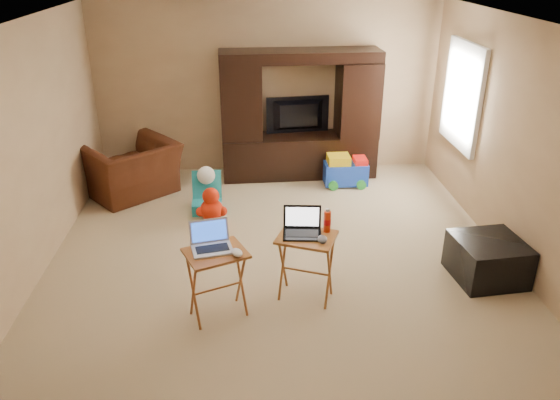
{
  "coord_description": "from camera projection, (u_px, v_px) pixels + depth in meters",
  "views": [
    {
      "loc": [
        -0.32,
        -5.2,
        3.12
      ],
      "look_at": [
        0.0,
        -0.2,
        0.8
      ],
      "focal_mm": 35.0,
      "sensor_mm": 36.0,
      "label": 1
    }
  ],
  "objects": [
    {
      "name": "tray_table_left",
      "position": [
        217.0,
        284.0,
        4.96
      ],
      "size": [
        0.64,
        0.59,
        0.68
      ],
      "primitive_type": "cube",
      "rotation": [
        0.0,
        0.0,
        0.41
      ],
      "color": "#AB6729",
      "rests_on": "floor"
    },
    {
      "name": "wall_right",
      "position": [
        519.0,
        146.0,
        5.66
      ],
      "size": [
        0.0,
        5.5,
        5.5
      ],
      "primitive_type": "plane",
      "rotation": [
        1.57,
        0.0,
        -1.57
      ],
      "color": "tan",
      "rests_on": "ground"
    },
    {
      "name": "wall_front",
      "position": [
        310.0,
        319.0,
        3.02
      ],
      "size": [
        5.0,
        0.0,
        5.0
      ],
      "primitive_type": "plane",
      "rotation": [
        -1.57,
        0.0,
        0.0
      ],
      "color": "tan",
      "rests_on": "ground"
    },
    {
      "name": "ottoman",
      "position": [
        488.0,
        259.0,
        5.6
      ],
      "size": [
        0.73,
        0.73,
        0.43
      ],
      "primitive_type": "cube",
      "rotation": [
        0.0,
        0.0,
        0.11
      ],
      "color": "black",
      "rests_on": "floor"
    },
    {
      "name": "floor",
      "position": [
        279.0,
        258.0,
        6.04
      ],
      "size": [
        5.5,
        5.5,
        0.0
      ],
      "primitive_type": "plane",
      "color": "beige",
      "rests_on": "ground"
    },
    {
      "name": "mouse_right",
      "position": [
        322.0,
        239.0,
        4.96
      ],
      "size": [
        0.1,
        0.15,
        0.06
      ],
      "primitive_type": "ellipsoid",
      "rotation": [
        0.0,
        0.0,
        -0.09
      ],
      "color": "#45454A",
      "rests_on": "tray_table_right"
    },
    {
      "name": "wall_back",
      "position": [
        267.0,
        88.0,
        8.0
      ],
      "size": [
        5.0,
        0.0,
        5.0
      ],
      "primitive_type": "plane",
      "rotation": [
        1.57,
        0.0,
        0.0
      ],
      "color": "tan",
      "rests_on": "ground"
    },
    {
      "name": "child_rocker",
      "position": [
        206.0,
        193.0,
        7.02
      ],
      "size": [
        0.39,
        0.45,
        0.5
      ],
      "primitive_type": null,
      "rotation": [
        0.0,
        0.0,
        0.04
      ],
      "color": "teal",
      "rests_on": "floor"
    },
    {
      "name": "recliner",
      "position": [
        132.0,
        169.0,
        7.46
      ],
      "size": [
        1.5,
        1.48,
        0.73
      ],
      "primitive_type": "imported",
      "rotation": [
        0.0,
        0.0,
        3.84
      ],
      "color": "#451F0E",
      "rests_on": "floor"
    },
    {
      "name": "wall_left",
      "position": [
        25.0,
        157.0,
        5.36
      ],
      "size": [
        0.0,
        5.5,
        5.5
      ],
      "primitive_type": "plane",
      "rotation": [
        1.57,
        0.0,
        1.57
      ],
      "color": "tan",
      "rests_on": "ground"
    },
    {
      "name": "push_toy",
      "position": [
        346.0,
        170.0,
        7.81
      ],
      "size": [
        0.63,
        0.45,
        0.47
      ],
      "primitive_type": null,
      "rotation": [
        0.0,
        0.0,
        0.01
      ],
      "color": "blue",
      "rests_on": "floor"
    },
    {
      "name": "plush_toy",
      "position": [
        211.0,
        204.0,
        6.78
      ],
      "size": [
        0.4,
        0.33,
        0.45
      ],
      "primitive_type": null,
      "color": "red",
      "rests_on": "floor"
    },
    {
      "name": "window_pane",
      "position": [
        464.0,
        95.0,
        7.0
      ],
      "size": [
        0.0,
        1.2,
        1.2
      ],
      "primitive_type": "plane",
      "rotation": [
        1.57,
        0.0,
        -1.57
      ],
      "color": "white",
      "rests_on": "ground"
    },
    {
      "name": "entertainment_center",
      "position": [
        299.0,
        115.0,
        7.88
      ],
      "size": [
        2.27,
        0.64,
        1.84
      ],
      "primitive_type": "cube",
      "rotation": [
        0.0,
        0.0,
        0.04
      ],
      "color": "black",
      "rests_on": "floor"
    },
    {
      "name": "window_frame",
      "position": [
        462.0,
        95.0,
        6.99
      ],
      "size": [
        0.06,
        1.14,
        1.34
      ],
      "primitive_type": "cube",
      "color": "white",
      "rests_on": "ground"
    },
    {
      "name": "television",
      "position": [
        299.0,
        116.0,
        7.98
      ],
      "size": [
        0.94,
        0.23,
        0.54
      ],
      "primitive_type": "imported",
      "rotation": [
        0.0,
        0.0,
        3.26
      ],
      "color": "black",
      "rests_on": "entertainment_center"
    },
    {
      "name": "laptop_left",
      "position": [
        212.0,
        239.0,
        4.79
      ],
      "size": [
        0.41,
        0.36,
        0.24
      ],
      "primitive_type": "cube",
      "rotation": [
        0.0,
        0.0,
        0.21
      ],
      "color": "silver",
      "rests_on": "tray_table_left"
    },
    {
      "name": "mouse_left",
      "position": [
        237.0,
        253.0,
        4.75
      ],
      "size": [
        0.14,
        0.16,
        0.06
      ],
      "primitive_type": "ellipsoid",
      "rotation": [
        0.0,
        0.0,
        0.41
      ],
      "color": "white",
      "rests_on": "tray_table_left"
    },
    {
      "name": "tray_table_right",
      "position": [
        306.0,
        267.0,
        5.22
      ],
      "size": [
        0.64,
        0.58,
        0.68
      ],
      "primitive_type": "cube",
      "rotation": [
        0.0,
        0.0,
        -0.38
      ],
      "color": "#9A6025",
      "rests_on": "floor"
    },
    {
      "name": "water_bottle",
      "position": [
        327.0,
        222.0,
        5.12
      ],
      "size": [
        0.07,
        0.07,
        0.21
      ],
      "primitive_type": "cylinder",
      "color": "red",
      "rests_on": "tray_table_right"
    },
    {
      "name": "ceiling",
      "position": [
        279.0,
        22.0,
        4.99
      ],
      "size": [
        5.5,
        5.5,
        0.0
      ],
      "primitive_type": "plane",
      "rotation": [
        3.14,
        0.0,
        0.0
      ],
      "color": "silver",
      "rests_on": "ground"
    },
    {
      "name": "laptop_right",
      "position": [
        302.0,
        224.0,
        5.04
      ],
      "size": [
        0.38,
        0.32,
        0.24
      ],
      "primitive_type": "cube",
      "rotation": [
        0.0,
        0.0,
        -0.09
      ],
      "color": "black",
      "rests_on": "tray_table_right"
    }
  ]
}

